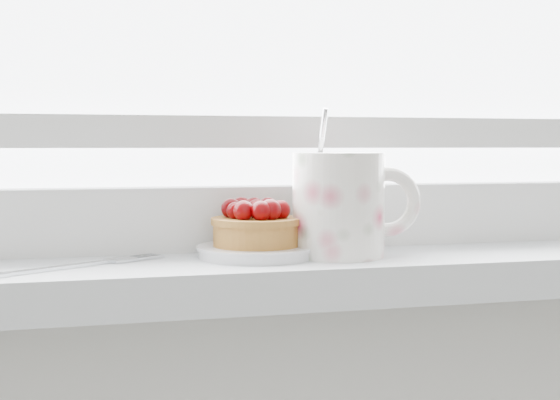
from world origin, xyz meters
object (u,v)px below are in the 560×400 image
object	(u,v)px
saucer	(256,251)
floral_mug	(342,202)
raspberry_tart	(256,224)
fork	(78,265)

from	to	relation	value
saucer	floral_mug	xyz separation A→B (m)	(0.09, -0.02, 0.05)
raspberry_tart	floral_mug	distance (m)	0.09
raspberry_tart	fork	size ratio (longest dim) A/B	0.56
saucer	fork	xyz separation A→B (m)	(-0.18, -0.02, -0.00)
fork	saucer	bearing A→B (deg)	6.33
saucer	fork	size ratio (longest dim) A/B	0.74
raspberry_tart	saucer	bearing A→B (deg)	-74.84
floral_mug	fork	bearing A→B (deg)	-178.98
fork	floral_mug	bearing A→B (deg)	1.02
saucer	raspberry_tart	size ratio (longest dim) A/B	1.32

